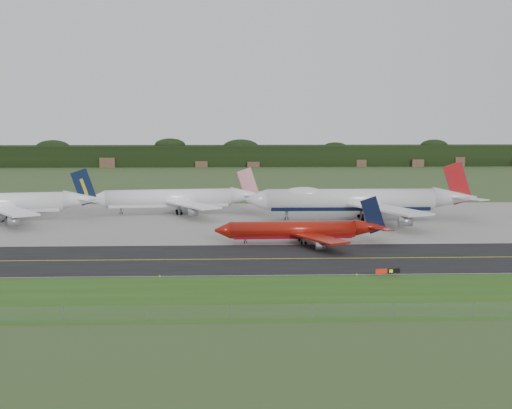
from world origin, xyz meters
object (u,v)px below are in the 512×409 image
object	(u,v)px
jet_star_tail	(178,199)
taxiway_sign	(388,271)
jet_ba_747	(358,200)
jet_red_737	(302,230)
jet_navy_gold	(1,204)

from	to	relation	value
jet_star_tail	taxiway_sign	world-z (taller)	jet_star_tail
jet_ba_747	jet_red_737	size ratio (longest dim) A/B	1.64
jet_ba_747	jet_star_tail	world-z (taller)	jet_ba_747
jet_ba_747	jet_red_737	xyz separation A→B (m)	(-19.85, -36.75, -2.65)
jet_red_737	jet_navy_gold	bearing A→B (deg)	153.97
jet_star_tail	taxiway_sign	bearing A→B (deg)	-63.08
jet_ba_747	jet_red_737	world-z (taller)	jet_ba_747
jet_star_tail	taxiway_sign	xyz separation A→B (m)	(44.48, -87.61, -3.51)
jet_navy_gold	jet_star_tail	xyz separation A→B (m)	(49.29, 11.75, -0.16)
jet_navy_gold	taxiway_sign	xyz separation A→B (m)	(93.78, -75.86, -3.67)
taxiway_sign	jet_red_737	bearing A→B (deg)	108.55
jet_ba_747	taxiway_sign	size ratio (longest dim) A/B	14.20
jet_red_737	jet_star_tail	bearing A→B (deg)	122.11
jet_red_737	jet_ba_747	bearing A→B (deg)	61.62
jet_red_737	jet_star_tail	distance (m)	61.00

